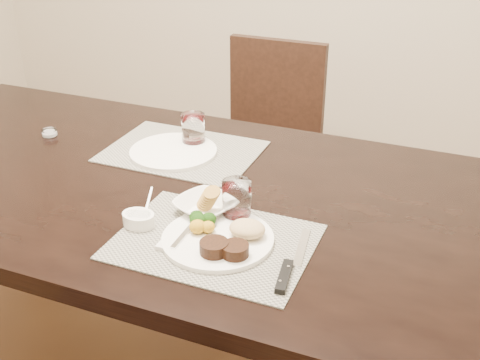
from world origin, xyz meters
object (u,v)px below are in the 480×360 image
at_px(far_plate, 173,152).
at_px(cracker_bowl, 205,205).
at_px(chair_far, 268,137).
at_px(steak_knife, 289,269).
at_px(wine_glass_near, 237,202).
at_px(dinner_plate, 222,237).

bearing_deg(far_plate, cracker_bowl, -49.49).
height_order(chair_far, steak_knife, chair_far).
relative_size(chair_far, wine_glass_near, 8.93).
relative_size(dinner_plate, cracker_bowl, 1.45).
xyz_separation_m(dinner_plate, cracker_bowl, (-0.10, 0.11, 0.00)).
bearing_deg(steak_knife, dinner_plate, 157.08).
height_order(chair_far, wine_glass_near, chair_far).
xyz_separation_m(chair_far, cracker_bowl, (0.21, -1.05, 0.27)).
bearing_deg(steak_knife, cracker_bowl, 141.69).
height_order(steak_knife, far_plate, steak_knife).
distance_m(steak_knife, cracker_bowl, 0.32).
height_order(dinner_plate, wine_glass_near, wine_glass_near).
xyz_separation_m(chair_far, far_plate, (-0.03, -0.77, 0.26)).
distance_m(chair_far, wine_glass_near, 1.12).
bearing_deg(cracker_bowl, far_plate, 130.51).
relative_size(dinner_plate, far_plate, 0.99).
bearing_deg(far_plate, wine_glass_near, -40.31).
height_order(chair_far, dinner_plate, chair_far).
xyz_separation_m(steak_knife, far_plate, (-0.52, 0.44, 0.00)).
bearing_deg(dinner_plate, wine_glass_near, 116.57).
distance_m(chair_far, far_plate, 0.81).
bearing_deg(steak_knife, far_plate, 131.13).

